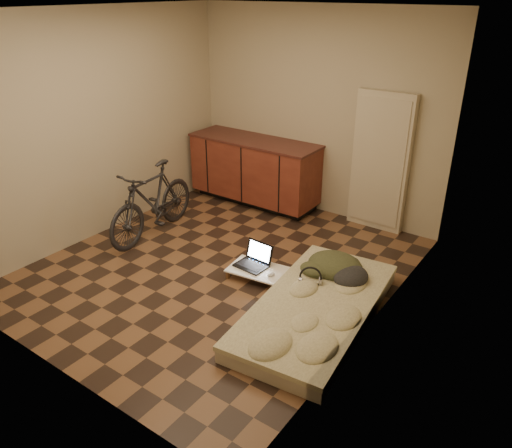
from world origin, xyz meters
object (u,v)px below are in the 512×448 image
Objects in this scene: bicycle at (152,198)px; laptop at (254,260)px; lap_desk at (258,270)px; futon at (316,309)px.

laptop is at bearing -7.45° from bicycle.
lap_desk is 1.88× the size of laptop.
lap_desk is (1.62, -0.08, -0.40)m from bicycle.
bicycle is 1.67m from lap_desk.
laptop is at bearing 155.59° from futon.
bicycle is 2.51m from futon.
bicycle is at bearing 166.17° from futon.
futon is 3.19× the size of lap_desk.
bicycle is at bearing 169.78° from lap_desk.
laptop reaches higher than futon.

